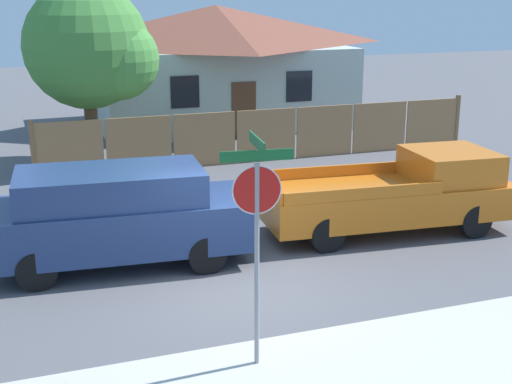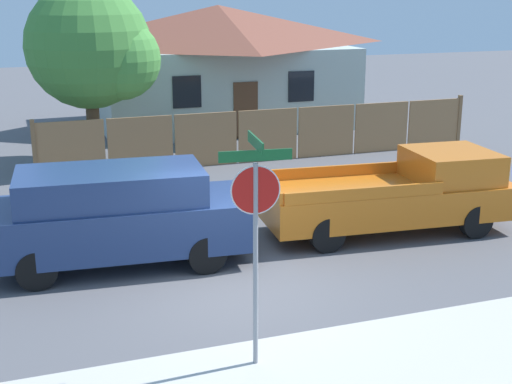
{
  "view_description": "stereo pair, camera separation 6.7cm",
  "coord_description": "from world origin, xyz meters",
  "px_view_note": "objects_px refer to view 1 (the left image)",
  "views": [
    {
      "loc": [
        -3.63,
        -11.26,
        5.18
      ],
      "look_at": [
        0.58,
        0.48,
        1.6
      ],
      "focal_mm": 50.0,
      "sensor_mm": 36.0,
      "label": 1
    },
    {
      "loc": [
        -3.57,
        -11.28,
        5.18
      ],
      "look_at": [
        0.58,
        0.48,
        1.6
      ],
      "focal_mm": 50.0,
      "sensor_mm": 36.0,
      "label": 2
    }
  ],
  "objects_px": {
    "house": "(217,63)",
    "red_suv": "(117,214)",
    "oak_tree": "(93,49)",
    "orange_pickup": "(398,193)",
    "stop_sign": "(257,213)"
  },
  "relations": [
    {
      "from": "oak_tree",
      "to": "red_suv",
      "type": "bearing_deg",
      "value": -95.42
    },
    {
      "from": "house",
      "to": "red_suv",
      "type": "bearing_deg",
      "value": -113.93
    },
    {
      "from": "house",
      "to": "red_suv",
      "type": "xyz_separation_m",
      "value": [
        -6.19,
        -13.94,
        -1.33
      ]
    },
    {
      "from": "house",
      "to": "orange_pickup",
      "type": "relative_size",
      "value": 1.82
    },
    {
      "from": "house",
      "to": "oak_tree",
      "type": "distance_m",
      "value": 7.6
    },
    {
      "from": "red_suv",
      "to": "stop_sign",
      "type": "bearing_deg",
      "value": -69.77
    },
    {
      "from": "oak_tree",
      "to": "orange_pickup",
      "type": "bearing_deg",
      "value": -58.58
    },
    {
      "from": "red_suv",
      "to": "orange_pickup",
      "type": "bearing_deg",
      "value": 4.56
    },
    {
      "from": "house",
      "to": "orange_pickup",
      "type": "bearing_deg",
      "value": -90.22
    },
    {
      "from": "house",
      "to": "stop_sign",
      "type": "xyz_separation_m",
      "value": [
        -4.95,
        -18.41,
        -0.1
      ]
    },
    {
      "from": "oak_tree",
      "to": "stop_sign",
      "type": "distance_m",
      "value": 13.19
    },
    {
      "from": "red_suv",
      "to": "stop_sign",
      "type": "distance_m",
      "value": 4.8
    },
    {
      "from": "house",
      "to": "red_suv",
      "type": "relative_size",
      "value": 2.0
    },
    {
      "from": "oak_tree",
      "to": "red_suv",
      "type": "xyz_separation_m",
      "value": [
        -0.82,
        -8.66,
        -2.41
      ]
    },
    {
      "from": "house",
      "to": "oak_tree",
      "type": "xyz_separation_m",
      "value": [
        -5.36,
        -5.28,
        1.08
      ]
    }
  ]
}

